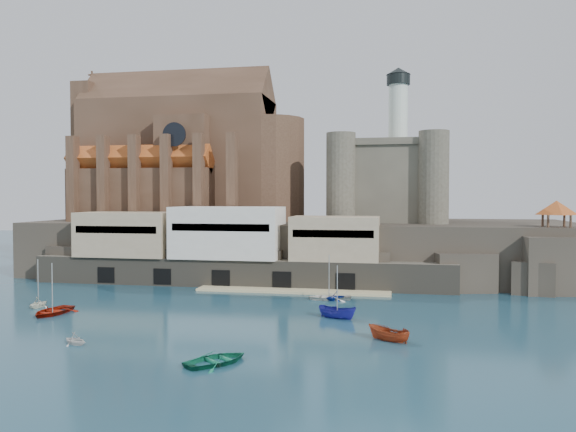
{
  "coord_description": "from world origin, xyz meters",
  "views": [
    {
      "loc": [
        17.08,
        -66.71,
        14.73
      ],
      "look_at": [
        -1.36,
        32.0,
        11.23
      ],
      "focal_mm": 35.0,
      "sensor_mm": 36.0,
      "label": 1
    }
  ],
  "objects_px": {
    "boat_0": "(53,314)",
    "pavilion": "(557,209)",
    "boat_1": "(75,344)",
    "boat_2": "(337,318)",
    "church": "(187,160)",
    "castle_keep": "(387,178)"
  },
  "relations": [
    {
      "from": "boat_0",
      "to": "pavilion",
      "type": "bearing_deg",
      "value": 28.15
    },
    {
      "from": "pavilion",
      "to": "boat_1",
      "type": "xyz_separation_m",
      "value": [
        -56.0,
        -42.13,
        -12.73
      ]
    },
    {
      "from": "boat_1",
      "to": "boat_2",
      "type": "xyz_separation_m",
      "value": [
        24.57,
        16.72,
        0.0
      ]
    },
    {
      "from": "church",
      "to": "castle_keep",
      "type": "relative_size",
      "value": 1.6
    },
    {
      "from": "castle_keep",
      "to": "boat_1",
      "type": "bearing_deg",
      "value": -117.73
    },
    {
      "from": "pavilion",
      "to": "church",
      "type": "bearing_deg",
      "value": 166.52
    },
    {
      "from": "church",
      "to": "castle_keep",
      "type": "xyz_separation_m",
      "value": [
        40.21,
        -0.78,
        -3.81
      ]
    },
    {
      "from": "pavilion",
      "to": "boat_1",
      "type": "distance_m",
      "value": 71.23
    },
    {
      "from": "castle_keep",
      "to": "boat_1",
      "type": "relative_size",
      "value": 10.02
    },
    {
      "from": "church",
      "to": "boat_0",
      "type": "bearing_deg",
      "value": -90.83
    },
    {
      "from": "boat_0",
      "to": "boat_2",
      "type": "bearing_deg",
      "value": 10.92
    },
    {
      "from": "church",
      "to": "pavilion",
      "type": "xyz_separation_m",
      "value": [
        66.13,
        -15.85,
        -9.4
      ]
    },
    {
      "from": "pavilion",
      "to": "boat_0",
      "type": "relative_size",
      "value": 0.98
    },
    {
      "from": "castle_keep",
      "to": "boat_2",
      "type": "height_order",
      "value": "castle_keep"
    },
    {
      "from": "pavilion",
      "to": "boat_1",
      "type": "relative_size",
      "value": 2.19
    },
    {
      "from": "church",
      "to": "boat_1",
      "type": "height_order",
      "value": "church"
    },
    {
      "from": "church",
      "to": "pavilion",
      "type": "distance_m",
      "value": 68.65
    },
    {
      "from": "castle_keep",
      "to": "boat_0",
      "type": "xyz_separation_m",
      "value": [
        -40.86,
        -44.57,
        -18.31
      ]
    },
    {
      "from": "boat_1",
      "to": "boat_2",
      "type": "bearing_deg",
      "value": -33.18
    },
    {
      "from": "boat_0",
      "to": "castle_keep",
      "type": "bearing_deg",
      "value": 51.81
    },
    {
      "from": "church",
      "to": "boat_1",
      "type": "distance_m",
      "value": 62.88
    },
    {
      "from": "pavilion",
      "to": "boat_1",
      "type": "bearing_deg",
      "value": -143.05
    }
  ]
}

